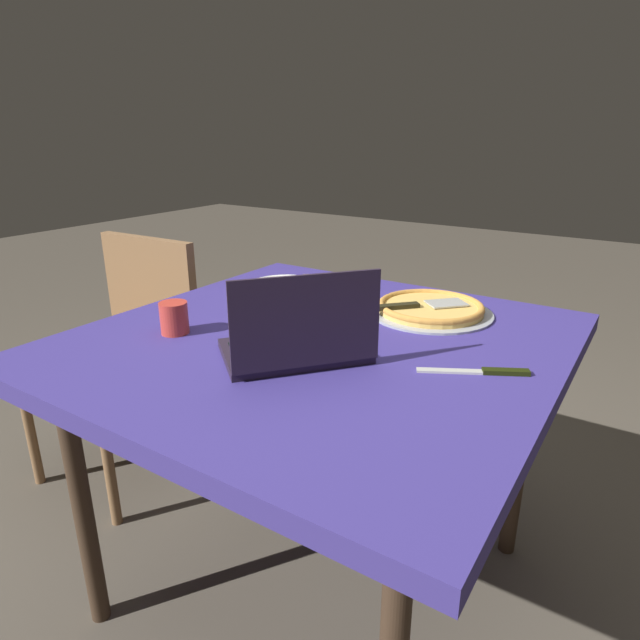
% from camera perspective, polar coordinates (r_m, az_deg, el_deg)
% --- Properties ---
extents(ground_plane, '(12.00, 12.00, 0.00)m').
position_cam_1_polar(ground_plane, '(1.72, -0.14, -25.76)').
color(ground_plane, '#544C41').
extents(dining_table, '(1.10, 1.09, 0.75)m').
position_cam_1_polar(dining_table, '(1.32, -0.16, -4.27)').
color(dining_table, navy).
rests_on(dining_table, ground_plane).
extents(laptop, '(0.37, 0.36, 0.21)m').
position_cam_1_polar(laptop, '(1.15, -2.36, -2.29)').
color(laptop, '#281E2D').
rests_on(laptop, dining_table).
extents(pizza_plate, '(0.25, 0.25, 0.04)m').
position_cam_1_polar(pizza_plate, '(1.66, -3.63, 3.53)').
color(pizza_plate, white).
rests_on(pizza_plate, dining_table).
extents(pizza_tray, '(0.33, 0.33, 0.03)m').
position_cam_1_polar(pizza_tray, '(1.48, 11.59, 1.24)').
color(pizza_tray, '#9DA3AC').
rests_on(pizza_tray, dining_table).
extents(table_knife, '(0.13, 0.21, 0.01)m').
position_cam_1_polar(table_knife, '(1.15, 17.01, -5.24)').
color(table_knife, beige).
rests_on(table_knife, dining_table).
extents(drink_cup, '(0.07, 0.07, 0.08)m').
position_cam_1_polar(drink_cup, '(1.35, -15.18, 0.26)').
color(drink_cup, '#CD3D31').
rests_on(drink_cup, dining_table).
extents(chair_near, '(0.48, 0.48, 0.86)m').
position_cam_1_polar(chair_near, '(2.07, -19.70, -2.37)').
color(chair_near, brown).
rests_on(chair_near, ground_plane).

